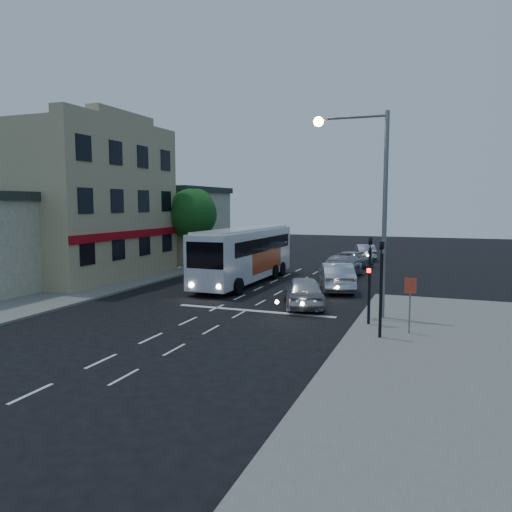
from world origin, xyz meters
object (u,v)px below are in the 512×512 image
at_px(car_sedan_a, 336,277).
at_px(car_extra, 365,252).
at_px(car_suv, 303,291).
at_px(car_sedan_c, 353,260).
at_px(car_sedan_b, 342,266).
at_px(traffic_signal_main, 370,270).
at_px(traffic_signal_side, 381,277).
at_px(streetlight, 370,191).
at_px(street_tree, 192,212).
at_px(regulatory_sign, 410,296).
at_px(tour_bus, 245,253).

height_order(car_sedan_a, car_extra, car_sedan_a).
bearing_deg(car_suv, car_sedan_c, -108.54).
xyz_separation_m(car_sedan_b, traffic_signal_main, (3.71, -13.65, 1.63)).
bearing_deg(car_sedan_a, traffic_signal_side, 92.52).
height_order(car_extra, streetlight, streetlight).
distance_m(car_sedan_a, car_sedan_b, 5.42).
distance_m(car_sedan_b, streetlight, 13.63).
bearing_deg(streetlight, car_suv, 154.74).
distance_m(traffic_signal_side, street_tree, 23.24).
height_order(car_sedan_c, regulatory_sign, regulatory_sign).
xyz_separation_m(tour_bus, car_sedan_c, (5.34, 9.96, -1.25)).
xyz_separation_m(car_sedan_b, regulatory_sign, (5.41, -14.66, 0.81)).
distance_m(car_suv, regulatory_sign, 6.75).
distance_m(tour_bus, traffic_signal_side, 14.73).
bearing_deg(car_extra, car_suv, 73.92).
xyz_separation_m(tour_bus, regulatory_sign, (10.88, -9.96, -0.34)).
height_order(traffic_signal_side, street_tree, street_tree).
height_order(car_sedan_c, traffic_signal_side, traffic_signal_side).
xyz_separation_m(car_suv, streetlight, (3.39, -1.60, 4.95)).
bearing_deg(car_sedan_c, tour_bus, 78.67).
bearing_deg(car_extra, streetlight, 82.05).
bearing_deg(regulatory_sign, street_tree, 138.92).
bearing_deg(car_suv, car_extra, -108.85).
bearing_deg(tour_bus, car_sedan_a, -5.32).
bearing_deg(regulatory_sign, traffic_signal_side, -136.08).
bearing_deg(car_sedan_a, tour_bus, -23.72).
xyz_separation_m(car_sedan_b, traffic_signal_side, (4.41, -15.62, 1.63)).
relative_size(traffic_signal_main, streetlight, 0.46).
bearing_deg(tour_bus, car_sedan_c, 62.73).
distance_m(regulatory_sign, streetlight, 5.18).
bearing_deg(street_tree, tour_bus, -38.67).
height_order(car_sedan_b, car_extra, car_sedan_b).
xyz_separation_m(car_sedan_b, streetlight, (3.45, -12.22, 4.95)).
bearing_deg(traffic_signal_side, car_sedan_a, 110.01).
relative_size(car_sedan_a, street_tree, 0.81).
bearing_deg(traffic_signal_main, car_sedan_a, 110.13).
relative_size(tour_bus, car_suv, 2.53).
relative_size(car_suv, regulatory_sign, 2.10).
xyz_separation_m(car_sedan_a, traffic_signal_main, (3.03, -8.27, 1.59)).
relative_size(car_sedan_c, streetlight, 0.55).
bearing_deg(car_sedan_b, car_sedan_a, 100.11).
height_order(tour_bus, traffic_signal_side, traffic_signal_side).
bearing_deg(car_sedan_b, tour_bus, 43.65).
height_order(car_sedan_b, car_sedan_c, car_sedan_b).
height_order(car_suv, car_sedan_b, car_suv).
distance_m(car_sedan_b, street_tree, 12.67).
bearing_deg(car_sedan_b, car_extra, -86.59).
bearing_deg(regulatory_sign, car_extra, 101.92).
distance_m(car_suv, car_sedan_a, 5.28).
distance_m(car_extra, streetlight, 24.40).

